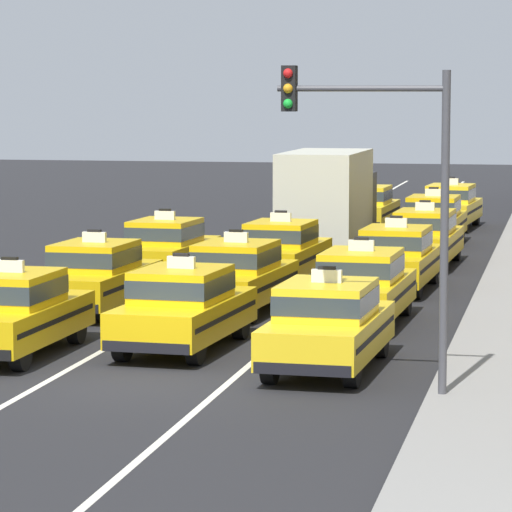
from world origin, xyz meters
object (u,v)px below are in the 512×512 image
at_px(taxi_center_second, 237,275).
at_px(taxi_right_second, 362,286).
at_px(taxi_left_nearest, 13,311).
at_px(taxi_center_fifth, 367,207).
at_px(taxi_center_nearest, 183,307).
at_px(taxi_right_fourth, 425,236).
at_px(taxi_center_third, 282,250).
at_px(taxi_right_nearest, 328,324).
at_px(taxi_right_fifth, 434,219).
at_px(taxi_right_third, 396,257).
at_px(taxi_left_second, 96,275).
at_px(box_truck_center_fourth, 329,197).
at_px(taxi_right_sixth, 451,205).
at_px(taxi_left_third, 166,248).
at_px(traffic_light_pole, 387,172).

bearing_deg(taxi_center_second, taxi_right_second, -21.82).
xyz_separation_m(taxi_left_nearest, taxi_center_fifth, (3.30, 27.31, 0.00)).
distance_m(taxi_center_nearest, taxi_right_fourth, 15.65).
bearing_deg(taxi_center_third, taxi_right_nearest, -75.25).
bearing_deg(taxi_right_nearest, taxi_right_fifth, 90.20).
bearing_deg(taxi_right_third, taxi_center_third, 162.21).
relative_size(taxi_left_second, box_truck_center_fourth, 0.66).
height_order(taxi_left_nearest, taxi_left_second, same).
relative_size(taxi_center_third, box_truck_center_fourth, 0.67).
distance_m(taxi_center_nearest, taxi_right_third, 10.21).
distance_m(taxi_center_second, taxi_center_third, 5.58).
bearing_deg(taxi_right_fourth, taxi_right_fifth, 92.69).
relative_size(taxi_center_second, taxi_center_third, 1.00).
xyz_separation_m(taxi_center_nearest, taxi_right_sixth, (3.18, 27.46, 0.00)).
distance_m(taxi_left_second, taxi_center_second, 3.30).
height_order(taxi_left_third, taxi_right_fourth, same).
bearing_deg(taxi_right_fifth, box_truck_center_fourth, -136.09).
height_order(taxi_center_fifth, taxi_right_fourth, same).
relative_size(taxi_left_third, taxi_right_third, 1.00).
height_order(taxi_right_fifth, traffic_light_pole, traffic_light_pole).
xyz_separation_m(taxi_center_nearest, taxi_center_second, (-0.04, 5.17, 0.00)).
bearing_deg(taxi_left_second, taxi_right_fourth, 58.35).
xyz_separation_m(taxi_right_fourth, taxi_right_sixth, (-0.19, 12.18, 0.00)).
relative_size(taxi_center_third, taxi_right_fifth, 1.01).
bearing_deg(taxi_left_third, taxi_center_fifth, 77.23).
height_order(taxi_right_second, traffic_light_pole, traffic_light_pole).
distance_m(taxi_center_second, box_truck_center_fourth, 13.19).
bearing_deg(taxi_left_third, taxi_right_third, -8.50).
xyz_separation_m(taxi_center_third, taxi_right_second, (3.12, -6.82, 0.00)).
bearing_deg(taxi_right_nearest, taxi_left_second, 136.81).
bearing_deg(taxi_center_nearest, traffic_light_pole, -41.26).
distance_m(taxi_left_third, taxi_right_third, 6.51).
xyz_separation_m(taxi_left_third, taxi_right_second, (6.33, -6.75, 0.00)).
bearing_deg(taxi_left_third, box_truck_center_fourth, 66.73).
relative_size(taxi_right_nearest, taxi_right_third, 1.00).
xyz_separation_m(taxi_left_third, taxi_center_nearest, (3.28, -10.68, 0.00)).
bearing_deg(taxi_right_second, taxi_right_third, 88.95).
xyz_separation_m(taxi_right_fourth, taxi_right_fifth, (-0.28, 6.01, 0.00)).
height_order(taxi_center_fifth, taxi_right_sixth, same).
bearing_deg(taxi_right_fifth, taxi_center_second, -101.00).
height_order(taxi_left_third, taxi_right_fifth, same).
height_order(taxi_center_nearest, taxi_center_second, same).
bearing_deg(traffic_light_pole, taxi_left_second, 132.64).
xyz_separation_m(taxi_left_nearest, taxi_right_fourth, (6.47, 16.58, 0.00)).
relative_size(taxi_left_nearest, taxi_right_nearest, 0.99).
bearing_deg(taxi_center_nearest, taxi_left_third, 107.07).
relative_size(taxi_left_nearest, taxi_center_second, 0.98).
bearing_deg(taxi_right_second, taxi_center_third, 114.59).
height_order(taxi_left_nearest, taxi_center_nearest, same).
bearing_deg(traffic_light_pole, taxi_right_second, 100.57).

